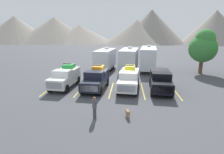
{
  "coord_description": "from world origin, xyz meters",
  "views": [
    {
      "loc": [
        1.68,
        -19.8,
        6.28
      ],
      "look_at": [
        0.0,
        0.4,
        1.2
      ],
      "focal_mm": 29.58,
      "sensor_mm": 36.0,
      "label": 1
    }
  ],
  "objects_px": {
    "pickup_truck_a": "(65,77)",
    "dog": "(128,112)",
    "camper_trailer_b": "(129,58)",
    "pickup_truck_d": "(161,80)",
    "pickup_truck_c": "(129,79)",
    "camper_trailer_a": "(105,59)",
    "camper_trailer_c": "(148,57)",
    "person_a": "(94,107)",
    "pickup_truck_b": "(96,79)"
  },
  "relations": [
    {
      "from": "pickup_truck_a",
      "to": "person_a",
      "type": "relative_size",
      "value": 3.09
    },
    {
      "from": "pickup_truck_a",
      "to": "camper_trailer_a",
      "type": "height_order",
      "value": "camper_trailer_a"
    },
    {
      "from": "camper_trailer_c",
      "to": "camper_trailer_b",
      "type": "bearing_deg",
      "value": -169.82
    },
    {
      "from": "camper_trailer_a",
      "to": "pickup_truck_a",
      "type": "bearing_deg",
      "value": -109.92
    },
    {
      "from": "pickup_truck_a",
      "to": "pickup_truck_b",
      "type": "distance_m",
      "value": 3.61
    },
    {
      "from": "pickup_truck_c",
      "to": "camper_trailer_a",
      "type": "bearing_deg",
      "value": 111.29
    },
    {
      "from": "pickup_truck_d",
      "to": "dog",
      "type": "bearing_deg",
      "value": -117.04
    },
    {
      "from": "pickup_truck_a",
      "to": "pickup_truck_d",
      "type": "bearing_deg",
      "value": -1.54
    },
    {
      "from": "pickup_truck_c",
      "to": "camper_trailer_c",
      "type": "xyz_separation_m",
      "value": [
        3.18,
        10.4,
        0.92
      ]
    },
    {
      "from": "person_a",
      "to": "camper_trailer_c",
      "type": "bearing_deg",
      "value": 72.41
    },
    {
      "from": "pickup_truck_d",
      "to": "camper_trailer_c",
      "type": "relative_size",
      "value": 0.63
    },
    {
      "from": "dog",
      "to": "camper_trailer_b",
      "type": "bearing_deg",
      "value": 89.5
    },
    {
      "from": "camper_trailer_c",
      "to": "pickup_truck_c",
      "type": "bearing_deg",
      "value": -107.0
    },
    {
      "from": "pickup_truck_a",
      "to": "pickup_truck_c",
      "type": "height_order",
      "value": "pickup_truck_a"
    },
    {
      "from": "camper_trailer_b",
      "to": "camper_trailer_a",
      "type": "bearing_deg",
      "value": -176.53
    },
    {
      "from": "person_a",
      "to": "camper_trailer_b",
      "type": "bearing_deg",
      "value": 81.62
    },
    {
      "from": "pickup_truck_d",
      "to": "camper_trailer_b",
      "type": "bearing_deg",
      "value": 108.28
    },
    {
      "from": "pickup_truck_a",
      "to": "dog",
      "type": "bearing_deg",
      "value": -44.96
    },
    {
      "from": "pickup_truck_d",
      "to": "person_a",
      "type": "xyz_separation_m",
      "value": [
        -5.9,
        -7.31,
        -0.14
      ]
    },
    {
      "from": "pickup_truck_c",
      "to": "pickup_truck_d",
      "type": "height_order",
      "value": "pickup_truck_c"
    },
    {
      "from": "pickup_truck_b",
      "to": "camper_trailer_c",
      "type": "distance_m",
      "value": 12.77
    },
    {
      "from": "camper_trailer_a",
      "to": "camper_trailer_c",
      "type": "xyz_separation_m",
      "value": [
        6.92,
        0.79,
        0.16
      ]
    },
    {
      "from": "camper_trailer_c",
      "to": "pickup_truck_a",
      "type": "bearing_deg",
      "value": -135.07
    },
    {
      "from": "pickup_truck_a",
      "to": "dog",
      "type": "distance_m",
      "value": 10.09
    },
    {
      "from": "pickup_truck_c",
      "to": "camper_trailer_a",
      "type": "height_order",
      "value": "camper_trailer_a"
    },
    {
      "from": "pickup_truck_b",
      "to": "camper_trailer_b",
      "type": "height_order",
      "value": "camper_trailer_b"
    },
    {
      "from": "pickup_truck_c",
      "to": "dog",
      "type": "distance_m",
      "value": 7.11
    },
    {
      "from": "pickup_truck_b",
      "to": "person_a",
      "type": "height_order",
      "value": "pickup_truck_b"
    },
    {
      "from": "pickup_truck_a",
      "to": "camper_trailer_a",
      "type": "bearing_deg",
      "value": 70.08
    },
    {
      "from": "pickup_truck_c",
      "to": "person_a",
      "type": "bearing_deg",
      "value": -108.41
    },
    {
      "from": "pickup_truck_b",
      "to": "person_a",
      "type": "bearing_deg",
      "value": -81.25
    },
    {
      "from": "pickup_truck_a",
      "to": "pickup_truck_b",
      "type": "xyz_separation_m",
      "value": [
        3.59,
        -0.4,
        -0.02
      ]
    },
    {
      "from": "pickup_truck_a",
      "to": "pickup_truck_c",
      "type": "relative_size",
      "value": 0.9
    },
    {
      "from": "dog",
      "to": "pickup_truck_a",
      "type": "bearing_deg",
      "value": 135.04
    },
    {
      "from": "pickup_truck_b",
      "to": "camper_trailer_a",
      "type": "bearing_deg",
      "value": 90.69
    },
    {
      "from": "camper_trailer_c",
      "to": "camper_trailer_a",
      "type": "bearing_deg",
      "value": -173.47
    },
    {
      "from": "pickup_truck_a",
      "to": "dog",
      "type": "height_order",
      "value": "pickup_truck_a"
    },
    {
      "from": "pickup_truck_c",
      "to": "person_a",
      "type": "distance_m",
      "value": 7.97
    },
    {
      "from": "pickup_truck_b",
      "to": "pickup_truck_d",
      "type": "height_order",
      "value": "pickup_truck_b"
    },
    {
      "from": "pickup_truck_a",
      "to": "camper_trailer_a",
      "type": "relative_size",
      "value": 0.7
    },
    {
      "from": "pickup_truck_b",
      "to": "camper_trailer_b",
      "type": "bearing_deg",
      "value": 70.21
    },
    {
      "from": "pickup_truck_b",
      "to": "person_a",
      "type": "relative_size",
      "value": 3.1
    },
    {
      "from": "pickup_truck_a",
      "to": "camper_trailer_a",
      "type": "distance_m",
      "value": 10.21
    },
    {
      "from": "camper_trailer_a",
      "to": "camper_trailer_c",
      "type": "height_order",
      "value": "camper_trailer_c"
    },
    {
      "from": "pickup_truck_a",
      "to": "camper_trailer_b",
      "type": "xyz_separation_m",
      "value": [
        7.26,
        9.81,
        0.77
      ]
    },
    {
      "from": "camper_trailer_a",
      "to": "camper_trailer_b",
      "type": "xyz_separation_m",
      "value": [
        3.79,
        0.23,
        0.04
      ]
    },
    {
      "from": "pickup_truck_a",
      "to": "person_a",
      "type": "distance_m",
      "value": 8.93
    },
    {
      "from": "pickup_truck_c",
      "to": "dog",
      "type": "relative_size",
      "value": 6.97
    },
    {
      "from": "camper_trailer_a",
      "to": "camper_trailer_b",
      "type": "bearing_deg",
      "value": 3.47
    },
    {
      "from": "pickup_truck_c",
      "to": "camper_trailer_b",
      "type": "bearing_deg",
      "value": 89.72
    }
  ]
}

